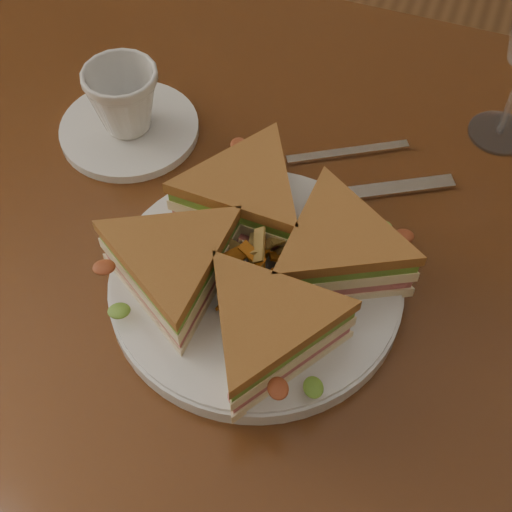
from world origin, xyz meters
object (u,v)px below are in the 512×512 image
object	(u,v)px
table	(269,301)
saucer	(130,129)
spoon	(280,161)
plate	(256,284)
knife	(342,195)
coffee_cup	(124,100)
sandwich_wedges	(256,259)

from	to	relation	value
table	saucer	size ratio (longest dim) A/B	8.14
spoon	saucer	size ratio (longest dim) A/B	1.11
plate	spoon	world-z (taller)	plate
knife	coffee_cup	size ratio (longest dim) A/B	2.51
table	saucer	world-z (taller)	saucer
table	saucer	distance (m)	0.24
sandwich_wedges	plate	bearing A→B (deg)	180.00
sandwich_wedges	saucer	size ratio (longest dim) A/B	2.17
plate	knife	world-z (taller)	plate
knife	saucer	size ratio (longest dim) A/B	1.31
table	coffee_cup	bearing A→B (deg)	154.79
sandwich_wedges	coffee_cup	bearing A→B (deg)	144.19
plate	coffee_cup	bearing A→B (deg)	144.19
plate	spoon	bearing A→B (deg)	101.27
table	spoon	distance (m)	0.15
plate	knife	distance (m)	0.14
table	coffee_cup	size ratio (longest dim) A/B	15.59
coffee_cup	plate	bearing A→B (deg)	-34.75
table	sandwich_wedges	world-z (taller)	sandwich_wedges
spoon	plate	bearing A→B (deg)	-109.52
table	coffee_cup	distance (m)	0.26
saucer	sandwich_wedges	bearing A→B (deg)	-35.81
table	saucer	xyz separation A→B (m)	(-0.19, 0.09, 0.10)
spoon	table	bearing A→B (deg)	-106.54
sandwich_wedges	spoon	world-z (taller)	sandwich_wedges
plate	knife	bearing A→B (deg)	72.39
plate	saucer	distance (m)	0.24
table	knife	size ratio (longest dim) A/B	6.21
spoon	knife	xyz separation A→B (m)	(0.07, -0.02, -0.00)
saucer	coffee_cup	bearing A→B (deg)	0.00
saucer	spoon	bearing A→B (deg)	4.44
saucer	coffee_cup	distance (m)	0.04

